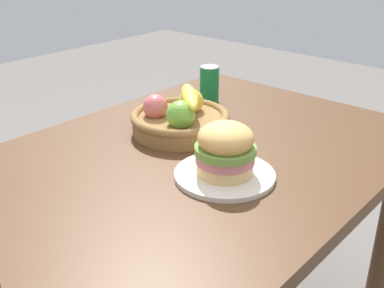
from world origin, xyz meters
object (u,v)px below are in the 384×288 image
at_px(plate, 225,175).
at_px(sandwich, 225,149).
at_px(soda_can, 209,84).
at_px(fruit_basket, 180,118).

relative_size(plate, sandwich, 1.66).
relative_size(soda_can, fruit_basket, 0.43).
bearing_deg(fruit_basket, sandwich, -116.09).
distance_m(plate, soda_can, 0.55).
bearing_deg(fruit_basket, plate, -116.09).
bearing_deg(fruit_basket, soda_can, 22.22).
xyz_separation_m(plate, sandwich, (-0.00, 0.00, 0.07)).
bearing_deg(plate, sandwich, 180.00).
distance_m(sandwich, fruit_basket, 0.30).
xyz_separation_m(plate, fruit_basket, (0.13, 0.27, 0.04)).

